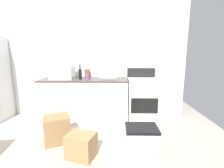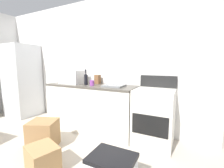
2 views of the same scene
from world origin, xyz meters
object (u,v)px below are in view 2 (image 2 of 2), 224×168
(knife_block, at_px, (98,79))
(cardboard_box_medium, at_px, (43,160))
(microwave, at_px, (72,77))
(stove_oven, at_px, (154,116))
(wine_bottle, at_px, (86,79))
(refrigerator, at_px, (23,81))
(coffee_mug, at_px, (92,83))
(cardboard_box_large, at_px, (43,134))

(knife_block, height_order, cardboard_box_medium, knife_block)
(microwave, xyz_separation_m, knife_block, (0.48, 0.20, -0.05))
(stove_oven, distance_m, wine_bottle, 1.39)
(refrigerator, xyz_separation_m, cardboard_box_medium, (2.24, -1.24, -0.72))
(microwave, bearing_deg, knife_block, 22.16)
(stove_oven, distance_m, cardboard_box_medium, 1.68)
(microwave, xyz_separation_m, coffee_mug, (0.54, -0.09, -0.09))
(cardboard_box_medium, bearing_deg, refrigerator, 151.04)
(cardboard_box_large, bearing_deg, coffee_mug, 64.61)
(cardboard_box_medium, bearing_deg, knife_block, 95.97)
(refrigerator, relative_size, knife_block, 9.82)
(microwave, distance_m, cardboard_box_large, 1.22)
(stove_oven, relative_size, knife_block, 6.11)
(refrigerator, height_order, wine_bottle, refrigerator)
(refrigerator, height_order, microwave, refrigerator)
(stove_oven, distance_m, microwave, 1.76)
(microwave, height_order, knife_block, microwave)
(coffee_mug, bearing_deg, stove_oven, 5.21)
(cardboard_box_medium, bearing_deg, microwave, 116.50)
(cardboard_box_large, relative_size, cardboard_box_medium, 1.16)
(wine_bottle, height_order, cardboard_box_medium, wine_bottle)
(coffee_mug, bearing_deg, refrigerator, 178.72)
(refrigerator, height_order, stove_oven, refrigerator)
(microwave, relative_size, wine_bottle, 1.53)
(refrigerator, bearing_deg, coffee_mug, -1.28)
(stove_oven, relative_size, microwave, 2.39)
(microwave, bearing_deg, coffee_mug, -9.13)
(wine_bottle, distance_m, coffee_mug, 0.17)
(stove_oven, height_order, cardboard_box_large, stove_oven)
(microwave, height_order, cardboard_box_medium, microwave)
(stove_oven, relative_size, coffee_mug, 11.00)
(refrigerator, relative_size, cardboard_box_medium, 4.79)
(cardboard_box_medium, bearing_deg, wine_bottle, 101.67)
(microwave, bearing_deg, wine_bottle, -8.81)
(coffee_mug, xyz_separation_m, cardboard_box_medium, (0.10, -1.19, -0.78))
(coffee_mug, height_order, cardboard_box_medium, coffee_mug)
(microwave, bearing_deg, refrigerator, -178.60)
(coffee_mug, bearing_deg, cardboard_box_large, -115.39)
(stove_oven, bearing_deg, knife_block, 171.33)
(refrigerator, bearing_deg, knife_block, 6.45)
(knife_block, relative_size, cardboard_box_large, 0.42)
(microwave, bearing_deg, cardboard_box_medium, -63.50)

